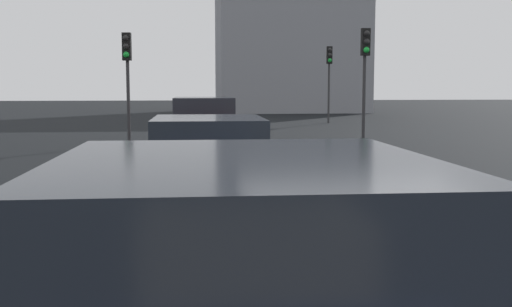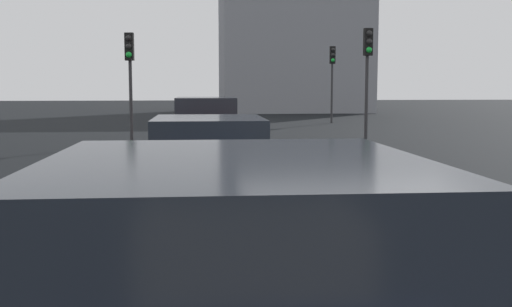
{
  "view_description": "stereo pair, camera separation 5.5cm",
  "coord_description": "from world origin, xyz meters",
  "px_view_note": "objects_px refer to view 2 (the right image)",
  "views": [
    {
      "loc": [
        -6.08,
        1.8,
        1.93
      ],
      "look_at": [
        2.3,
        0.88,
        1.01
      ],
      "focal_mm": 43.32,
      "sensor_mm": 36.0,
      "label": 1
    },
    {
      "loc": [
        -6.08,
        1.75,
        1.93
      ],
      "look_at": [
        2.3,
        0.88,
        1.01
      ],
      "focal_mm": 43.32,
      "sensor_mm": 36.0,
      "label": 2
    }
  ],
  "objects_px": {
    "traffic_light_near_left": "(332,68)",
    "traffic_light_near_right": "(130,64)",
    "traffic_light_far_left": "(368,61)",
    "car_black_right_second": "(209,167)",
    "car_red_right_lead": "(206,129)"
  },
  "relations": [
    {
      "from": "car_red_right_lead",
      "to": "traffic_light_far_left",
      "type": "bearing_deg",
      "value": -54.72
    },
    {
      "from": "traffic_light_near_left",
      "to": "traffic_light_far_left",
      "type": "xyz_separation_m",
      "value": [
        -11.57,
        1.46,
        -0.1
      ]
    },
    {
      "from": "car_red_right_lead",
      "to": "traffic_light_far_left",
      "type": "xyz_separation_m",
      "value": [
        3.71,
        -5.48,
        1.99
      ]
    },
    {
      "from": "car_black_right_second",
      "to": "traffic_light_near_right",
      "type": "xyz_separation_m",
      "value": [
        11.48,
        2.26,
        1.94
      ]
    },
    {
      "from": "traffic_light_far_left",
      "to": "car_black_right_second",
      "type": "bearing_deg",
      "value": -29.56
    },
    {
      "from": "car_black_right_second",
      "to": "traffic_light_near_right",
      "type": "distance_m",
      "value": 11.86
    },
    {
      "from": "car_red_right_lead",
      "to": "traffic_light_far_left",
      "type": "height_order",
      "value": "traffic_light_far_left"
    },
    {
      "from": "car_black_right_second",
      "to": "traffic_light_near_right",
      "type": "height_order",
      "value": "traffic_light_near_right"
    },
    {
      "from": "car_black_right_second",
      "to": "traffic_light_near_right",
      "type": "relative_size",
      "value": 1.25
    },
    {
      "from": "traffic_light_near_left",
      "to": "traffic_light_near_right",
      "type": "height_order",
      "value": "traffic_light_near_left"
    },
    {
      "from": "car_red_right_lead",
      "to": "car_black_right_second",
      "type": "bearing_deg",
      "value": -179.86
    },
    {
      "from": "car_black_right_second",
      "to": "traffic_light_near_left",
      "type": "xyz_separation_m",
      "value": [
        22.55,
        -7.07,
        2.16
      ]
    },
    {
      "from": "traffic_light_near_left",
      "to": "traffic_light_far_left",
      "type": "relative_size",
      "value": 1.04
    },
    {
      "from": "car_black_right_second",
      "to": "traffic_light_far_left",
      "type": "height_order",
      "value": "traffic_light_far_left"
    },
    {
      "from": "car_red_right_lead",
      "to": "traffic_light_near_left",
      "type": "xyz_separation_m",
      "value": [
        15.28,
        -6.94,
        2.1
      ]
    }
  ]
}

